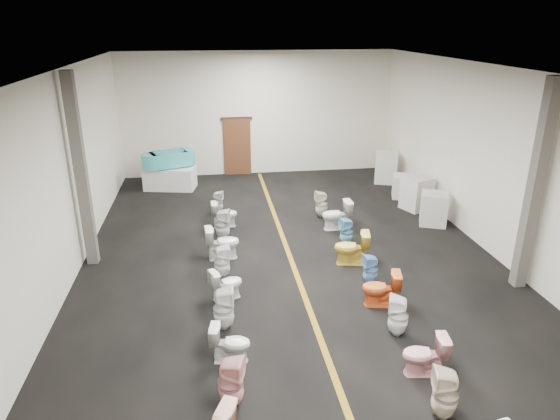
{
  "coord_description": "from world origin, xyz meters",
  "views": [
    {
      "loc": [
        -1.84,
        -10.39,
        5.46
      ],
      "look_at": [
        -0.19,
        1.0,
        1.1
      ],
      "focal_mm": 32.0,
      "sensor_mm": 36.0,
      "label": 1
    }
  ],
  "objects_px": {
    "toilet_right_4": "(398,316)",
    "toilet_left_9": "(222,225)",
    "toilet_right_8": "(346,232)",
    "toilet_right_9": "(337,215)",
    "toilet_left_5": "(224,309)",
    "toilet_right_10": "(321,204)",
    "display_table": "(170,178)",
    "toilet_left_3": "(231,383)",
    "toilet_left_11": "(218,202)",
    "toilet_right_5": "(381,289)",
    "toilet_left_4": "(230,343)",
    "toilet_left_6": "(226,284)",
    "appliance_crate_a": "(434,209)",
    "toilet_left_10": "(224,214)",
    "toilet_left_8": "(222,243)",
    "appliance_crate_b": "(417,193)",
    "toilet_right_6": "(370,270)",
    "toilet_right_2": "(445,394)",
    "toilet_right_3": "(425,355)",
    "toilet_right_7": "(352,248)",
    "bathtub": "(169,159)",
    "appliance_crate_c": "(403,186)",
    "toilet_left_7": "(222,262)"
  },
  "relations": [
    {
      "from": "toilet_right_8",
      "to": "toilet_right_9",
      "type": "distance_m",
      "value": 1.1
    },
    {
      "from": "appliance_crate_c",
      "to": "toilet_left_10",
      "type": "relative_size",
      "value": 1.03
    },
    {
      "from": "toilet_right_5",
      "to": "toilet_right_7",
      "type": "distance_m",
      "value": 1.91
    },
    {
      "from": "toilet_left_11",
      "to": "appliance_crate_b",
      "type": "bearing_deg",
      "value": -77.23
    },
    {
      "from": "toilet_left_11",
      "to": "toilet_right_5",
      "type": "distance_m",
      "value": 6.6
    },
    {
      "from": "appliance_crate_a",
      "to": "toilet_right_9",
      "type": "distance_m",
      "value": 2.83
    },
    {
      "from": "toilet_left_6",
      "to": "toilet_left_11",
      "type": "relative_size",
      "value": 1.02
    },
    {
      "from": "toilet_left_9",
      "to": "toilet_right_2",
      "type": "bearing_deg",
      "value": -144.03
    },
    {
      "from": "appliance_crate_b",
      "to": "toilet_right_7",
      "type": "height_order",
      "value": "appliance_crate_b"
    },
    {
      "from": "display_table",
      "to": "toilet_right_8",
      "type": "xyz_separation_m",
      "value": [
        4.79,
        -5.45,
        0.0
      ]
    },
    {
      "from": "toilet_left_3",
      "to": "toilet_right_4",
      "type": "relative_size",
      "value": 1.06
    },
    {
      "from": "display_table",
      "to": "toilet_right_4",
      "type": "height_order",
      "value": "toilet_right_4"
    },
    {
      "from": "toilet_left_10",
      "to": "toilet_right_10",
      "type": "height_order",
      "value": "toilet_right_10"
    },
    {
      "from": "toilet_left_9",
      "to": "toilet_right_8",
      "type": "bearing_deg",
      "value": -92.07
    },
    {
      "from": "toilet_left_4",
      "to": "appliance_crate_b",
      "type": "bearing_deg",
      "value": -32.61
    },
    {
      "from": "toilet_left_6",
      "to": "display_table",
      "type": "bearing_deg",
      "value": -8.75
    },
    {
      "from": "toilet_left_5",
      "to": "toilet_right_2",
      "type": "relative_size",
      "value": 1.02
    },
    {
      "from": "display_table",
      "to": "bathtub",
      "type": "bearing_deg",
      "value": 0.0
    },
    {
      "from": "toilet_left_3",
      "to": "toilet_left_10",
      "type": "bearing_deg",
      "value": 15.35
    },
    {
      "from": "appliance_crate_b",
      "to": "toilet_left_9",
      "type": "height_order",
      "value": "appliance_crate_b"
    },
    {
      "from": "appliance_crate_a",
      "to": "toilet_right_10",
      "type": "bearing_deg",
      "value": 161.77
    },
    {
      "from": "appliance_crate_a",
      "to": "appliance_crate_c",
      "type": "relative_size",
      "value": 1.23
    },
    {
      "from": "toilet_left_3",
      "to": "toilet_left_11",
      "type": "relative_size",
      "value": 1.26
    },
    {
      "from": "toilet_right_3",
      "to": "toilet_right_9",
      "type": "xyz_separation_m",
      "value": [
        0.11,
        6.2,
        0.05
      ]
    },
    {
      "from": "appliance_crate_b",
      "to": "toilet_right_6",
      "type": "distance_m",
      "value": 5.23
    },
    {
      "from": "appliance_crate_c",
      "to": "toilet_left_8",
      "type": "bearing_deg",
      "value": -148.54
    },
    {
      "from": "toilet_left_11",
      "to": "toilet_left_8",
      "type": "bearing_deg",
      "value": -161.5
    },
    {
      "from": "appliance_crate_a",
      "to": "toilet_right_8",
      "type": "height_order",
      "value": "appliance_crate_a"
    },
    {
      "from": "toilet_left_4",
      "to": "toilet_left_6",
      "type": "relative_size",
      "value": 1.0
    },
    {
      "from": "toilet_left_11",
      "to": "toilet_left_3",
      "type": "bearing_deg",
      "value": -162.22
    },
    {
      "from": "toilet_left_4",
      "to": "toilet_right_8",
      "type": "xyz_separation_m",
      "value": [
        3.21,
        4.3,
        0.03
      ]
    },
    {
      "from": "toilet_left_10",
      "to": "toilet_right_8",
      "type": "relative_size",
      "value": 0.97
    },
    {
      "from": "toilet_left_3",
      "to": "toilet_right_8",
      "type": "relative_size",
      "value": 1.13
    },
    {
      "from": "appliance_crate_b",
      "to": "toilet_right_9",
      "type": "height_order",
      "value": "appliance_crate_b"
    },
    {
      "from": "toilet_left_4",
      "to": "toilet_right_4",
      "type": "distance_m",
      "value": 3.1
    },
    {
      "from": "toilet_left_6",
      "to": "toilet_right_9",
      "type": "relative_size",
      "value": 0.83
    },
    {
      "from": "toilet_right_2",
      "to": "toilet_right_10",
      "type": "relative_size",
      "value": 1.05
    },
    {
      "from": "toilet_left_11",
      "to": "toilet_right_8",
      "type": "height_order",
      "value": "toilet_right_8"
    },
    {
      "from": "appliance_crate_a",
      "to": "toilet_right_3",
      "type": "bearing_deg",
      "value": -115.46
    },
    {
      "from": "toilet_left_5",
      "to": "toilet_left_8",
      "type": "bearing_deg",
      "value": 1.38
    },
    {
      "from": "toilet_left_11",
      "to": "toilet_right_8",
      "type": "distance_m",
      "value": 4.31
    },
    {
      "from": "appliance_crate_b",
      "to": "toilet_right_5",
      "type": "bearing_deg",
      "value": -119.25
    },
    {
      "from": "bathtub",
      "to": "toilet_left_7",
      "type": "height_order",
      "value": "bathtub"
    },
    {
      "from": "appliance_crate_b",
      "to": "toilet_right_4",
      "type": "bearing_deg",
      "value": -115.26
    },
    {
      "from": "toilet_left_5",
      "to": "toilet_right_8",
      "type": "bearing_deg",
      "value": -41.68
    },
    {
      "from": "appliance_crate_a",
      "to": "toilet_right_6",
      "type": "bearing_deg",
      "value": -132.47
    },
    {
      "from": "toilet_left_10",
      "to": "toilet_left_11",
      "type": "relative_size",
      "value": 1.08
    },
    {
      "from": "toilet_right_4",
      "to": "toilet_left_9",
      "type": "bearing_deg",
      "value": -125.57
    },
    {
      "from": "toilet_left_6",
      "to": "toilet_left_10",
      "type": "bearing_deg",
      "value": -22.22
    },
    {
      "from": "toilet_right_4",
      "to": "toilet_right_10",
      "type": "distance_m",
      "value": 6.06
    }
  ]
}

